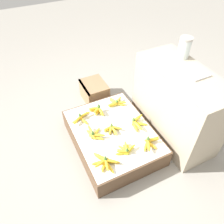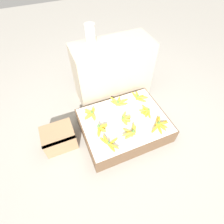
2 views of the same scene
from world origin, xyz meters
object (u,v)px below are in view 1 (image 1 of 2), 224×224
at_px(banana_bunch_front_left, 81,118).
at_px(banana_bunch_middle_midleft, 112,129).
at_px(banana_bunch_middle_left, 97,110).
at_px(glass_jar, 184,48).
at_px(banana_bunch_back_midright, 150,142).
at_px(banana_bunch_front_midleft, 94,134).
at_px(wooden_crate, 94,92).
at_px(banana_bunch_back_midleft, 137,122).
at_px(banana_bunch_middle_midright, 126,150).
at_px(banana_bunch_front_midright, 105,162).
at_px(foam_tray_white, 194,72).
at_px(banana_bunch_back_left, 116,102).

xyz_separation_m(banana_bunch_front_left, banana_bunch_middle_midleft, (0.30, 0.23, -0.00)).
distance_m(banana_bunch_middle_left, glass_jar, 1.12).
bearing_deg(banana_bunch_back_midright, banana_bunch_front_midleft, -127.12).
height_order(wooden_crate, banana_bunch_back_midright, banana_bunch_back_midright).
bearing_deg(banana_bunch_middle_left, banana_bunch_front_left, -83.40).
xyz_separation_m(banana_bunch_back_midleft, glass_jar, (-0.13, 0.56, 0.68)).
bearing_deg(wooden_crate, banana_bunch_middle_midleft, -9.01).
bearing_deg(banana_bunch_middle_left, banana_bunch_front_midleft, -29.47).
distance_m(banana_bunch_middle_midright, glass_jar, 1.15).
relative_size(wooden_crate, banana_bunch_back_midright, 1.53).
height_order(banana_bunch_middle_left, banana_bunch_back_midleft, banana_bunch_middle_left).
height_order(banana_bunch_front_midright, foam_tray_white, foam_tray_white).
bearing_deg(banana_bunch_middle_midright, banana_bunch_back_midleft, 133.01).
bearing_deg(foam_tray_white, glass_jar, 163.78).
distance_m(banana_bunch_front_midright, foam_tray_white, 1.17).
bearing_deg(banana_bunch_middle_midright, foam_tray_white, 99.49).
bearing_deg(banana_bunch_middle_midleft, foam_tray_white, 77.48).
bearing_deg(banana_bunch_back_left, banana_bunch_back_midleft, 6.78).
bearing_deg(banana_bunch_front_left, banana_bunch_front_midright, -0.29).
xyz_separation_m(banana_bunch_front_midleft, glass_jar, (-0.08, 1.04, 0.68)).
bearing_deg(banana_bunch_back_midleft, glass_jar, 103.42).
xyz_separation_m(banana_bunch_middle_midleft, banana_bunch_back_midleft, (0.04, 0.28, 0.01)).
distance_m(wooden_crate, banana_bunch_front_left, 0.63).
relative_size(banana_bunch_back_left, foam_tray_white, 0.96).
height_order(wooden_crate, banana_bunch_front_midleft, banana_bunch_front_midleft).
distance_m(banana_bunch_back_left, glass_jar, 0.95).
bearing_deg(banana_bunch_back_left, banana_bunch_middle_midleft, -33.13).
bearing_deg(banana_bunch_front_midleft, glass_jar, 94.37).
bearing_deg(banana_bunch_back_left, wooden_crate, -166.75).
bearing_deg(wooden_crate, banana_bunch_front_midright, -17.81).
distance_m(banana_bunch_front_midleft, banana_bunch_middle_left, 0.35).
distance_m(wooden_crate, banana_bunch_middle_midleft, 0.82).
relative_size(wooden_crate, banana_bunch_front_midleft, 1.60).
bearing_deg(banana_bunch_front_midright, banana_bunch_middle_left, 162.24).
xyz_separation_m(wooden_crate, banana_bunch_front_midleft, (0.78, -0.33, 0.12)).
relative_size(banana_bunch_front_midleft, banana_bunch_front_midright, 0.83).
bearing_deg(banana_bunch_middle_midleft, banana_bunch_back_midright, 38.04).
relative_size(banana_bunch_middle_midright, banana_bunch_back_midright, 0.94).
relative_size(banana_bunch_back_midright, foam_tray_white, 1.02).
relative_size(banana_bunch_middle_midright, glass_jar, 1.07).
relative_size(wooden_crate, foam_tray_white, 1.56).
bearing_deg(banana_bunch_front_left, foam_tray_white, 64.86).
relative_size(banana_bunch_middle_left, banana_bunch_back_midright, 0.70).
bearing_deg(banana_bunch_front_midright, banana_bunch_middle_midleft, 144.40).
bearing_deg(banana_bunch_middle_left, banana_bunch_back_left, 97.35).
distance_m(banana_bunch_middle_midleft, glass_jar, 1.09).
distance_m(banana_bunch_middle_left, foam_tray_white, 1.09).
distance_m(banana_bunch_back_midleft, banana_bunch_back_midright, 0.29).
bearing_deg(banana_bunch_middle_midleft, wooden_crate, 170.99).
distance_m(banana_bunch_middle_midright, banana_bunch_back_midright, 0.26).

